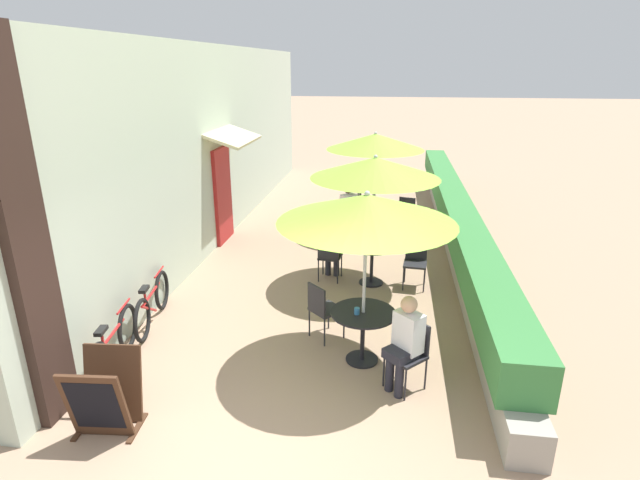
{
  "coord_description": "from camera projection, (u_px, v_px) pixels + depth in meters",
  "views": [
    {
      "loc": [
        1.27,
        -3.71,
        3.8
      ],
      "look_at": [
        0.15,
        4.13,
        1.0
      ],
      "focal_mm": 28.0,
      "sensor_mm": 36.0,
      "label": 1
    }
  ],
  "objects": [
    {
      "name": "seated_patron_mid_left",
      "position": [
        331.0,
        244.0,
        9.14
      ],
      "size": [
        0.36,
        0.43,
        1.25
      ],
      "rotation": [
        0.0,
        0.0,
        6.19
      ],
      "color": "#23232D",
      "rests_on": "ground_plane"
    },
    {
      "name": "patio_table_near",
      "position": [
        363.0,
        324.0,
        6.6
      ],
      "size": [
        0.86,
        0.86,
        0.73
      ],
      "color": "black",
      "rests_on": "ground_plane"
    },
    {
      "name": "ground_plane",
      "position": [
        246.0,
        474.0,
        4.9
      ],
      "size": [
        120.0,
        120.0,
        0.0
      ],
      "primitive_type": "plane",
      "color": "#9E7F66"
    },
    {
      "name": "coffee_cup_mid",
      "position": [
        364.0,
        245.0,
        8.84
      ],
      "size": [
        0.07,
        0.07,
        0.09
      ],
      "color": "#B73D3D",
      "rests_on": "patio_table_mid"
    },
    {
      "name": "seated_patron_near_right",
      "position": [
        405.0,
        340.0,
        5.96
      ],
      "size": [
        0.51,
        0.51,
        1.25
      ],
      "rotation": [
        0.0,
        0.0,
        8.65
      ],
      "color": "#23232D",
      "rests_on": "ground_plane"
    },
    {
      "name": "cafe_chair_far_back",
      "position": [
        350.0,
        217.0,
        11.34
      ],
      "size": [
        0.57,
        0.57,
        0.87
      ],
      "rotation": [
        0.0,
        0.0,
        13.34
      ],
      "color": "#232328",
      "rests_on": "ground_plane"
    },
    {
      "name": "coffee_cup_near",
      "position": [
        357.0,
        311.0,
        6.47
      ],
      "size": [
        0.07,
        0.07,
        0.09
      ],
      "color": "teal",
      "rests_on": "patio_table_near"
    },
    {
      "name": "cafe_chair_far_right",
      "position": [
        363.0,
        202.0,
        12.55
      ],
      "size": [
        0.49,
        0.49,
        0.87
      ],
      "rotation": [
        0.0,
        0.0,
        11.25
      ],
      "color": "#232328",
      "rests_on": "ground_plane"
    },
    {
      "name": "planter_hedge",
      "position": [
        455.0,
        218.0,
        11.15
      ],
      "size": [
        0.6,
        13.77,
        1.01
      ],
      "color": "gray",
      "rests_on": "ground_plane"
    },
    {
      "name": "bicycle_second",
      "position": [
        152.0,
        303.0,
        7.64
      ],
      "size": [
        0.33,
        1.65,
        0.73
      ],
      "rotation": [
        0.0,
        0.0,
        0.16
      ],
      "color": "black",
      "rests_on": "ground_plane"
    },
    {
      "name": "cafe_chair_far_left",
      "position": [
        405.0,
        213.0,
        11.61
      ],
      "size": [
        0.49,
        0.49,
        0.87
      ],
      "rotation": [
        0.0,
        0.0,
        9.16
      ],
      "color": "#232328",
      "rests_on": "ground_plane"
    },
    {
      "name": "patio_table_mid",
      "position": [
        372.0,
        255.0,
        8.98
      ],
      "size": [
        0.86,
        0.86,
        0.73
      ],
      "color": "black",
      "rests_on": "ground_plane"
    },
    {
      "name": "patio_umbrella_near",
      "position": [
        367.0,
        209.0,
        6.07
      ],
      "size": [
        2.23,
        2.23,
        2.36
      ],
      "color": "#B7B7BC",
      "rests_on": "ground_plane"
    },
    {
      "name": "cafe_chair_near_left",
      "position": [
        323.0,
        307.0,
        7.14
      ],
      "size": [
        0.57,
        0.57,
        0.87
      ],
      "rotation": [
        0.0,
        0.0,
        5.51
      ],
      "color": "#232328",
      "rests_on": "ground_plane"
    },
    {
      "name": "patio_umbrella_far",
      "position": [
        375.0,
        142.0,
        11.29
      ],
      "size": [
        2.23,
        2.23,
        2.36
      ],
      "color": "#B7B7BC",
      "rests_on": "ground_plane"
    },
    {
      "name": "patio_umbrella_mid",
      "position": [
        375.0,
        168.0,
        8.45
      ],
      "size": [
        2.23,
        2.23,
        2.36
      ],
      "color": "#B7B7BC",
      "rests_on": "ground_plane"
    },
    {
      "name": "cafe_chair_mid_left",
      "position": [
        329.0,
        255.0,
        9.1
      ],
      "size": [
        0.44,
        0.44,
        0.87
      ],
      "rotation": [
        0.0,
        0.0,
        6.19
      ],
      "color": "#232328",
      "rests_on": "ground_plane"
    },
    {
      "name": "cafe_facade_wall",
      "position": [
        222.0,
        144.0,
        11.31
      ],
      "size": [
        0.98,
        14.77,
        4.2
      ],
      "color": "#B2C1AD",
      "rests_on": "ground_plane"
    },
    {
      "name": "menu_board",
      "position": [
        105.0,
        395.0,
        5.37
      ],
      "size": [
        0.71,
        0.68,
        0.88
      ],
      "rotation": [
        0.0,
        0.0,
        0.09
      ],
      "color": "#422819",
      "rests_on": "ground_plane"
    },
    {
      "name": "cafe_chair_mid_right",
      "position": [
        416.0,
        259.0,
        8.89
      ],
      "size": [
        0.44,
        0.44,
        0.87
      ],
      "rotation": [
        0.0,
        0.0,
        9.33
      ],
      "color": "#232328",
      "rests_on": "ground_plane"
    },
    {
      "name": "patio_table_far",
      "position": [
        373.0,
        209.0,
        11.82
      ],
      "size": [
        0.86,
        0.86,
        0.73
      ],
      "color": "black",
      "rests_on": "ground_plane"
    },
    {
      "name": "seated_patron_far_back",
      "position": [
        347.0,
        209.0,
        11.37
      ],
      "size": [
        0.51,
        0.51,
        1.25
      ],
      "rotation": [
        0.0,
        0.0,
        13.34
      ],
      "color": "#23232D",
      "rests_on": "ground_plane"
    },
    {
      "name": "bicycle_leaning",
      "position": [
        114.0,
        345.0,
        6.5
      ],
      "size": [
        0.32,
        1.65,
        0.74
      ],
      "rotation": [
        0.0,
        0.0,
        0.15
      ],
      "color": "black",
      "rests_on": "ground_plane"
    },
    {
      "name": "cafe_chair_near_right",
      "position": [
        410.0,
        349.0,
        6.08
      ],
      "size": [
        0.57,
        0.57,
        0.87
      ],
      "rotation": [
        0.0,
        0.0,
        8.65
      ],
      "color": "#232328",
      "rests_on": "ground_plane"
    }
  ]
}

